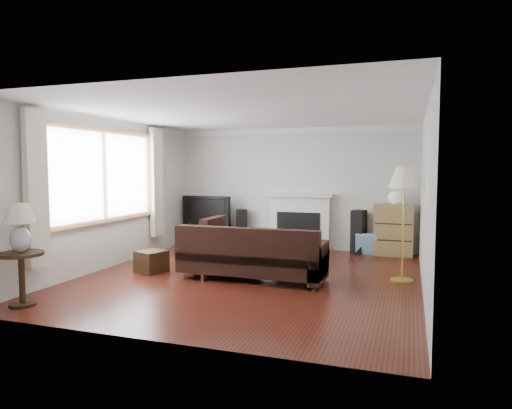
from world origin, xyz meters
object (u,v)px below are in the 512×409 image
(coffee_table, at_px, (276,249))
(side_table, at_px, (22,279))
(sectional_sofa, at_px, (253,254))
(floor_lamp, at_px, (403,225))
(tv_stand, at_px, (209,235))
(bookshelf, at_px, (394,230))

(coffee_table, height_order, side_table, side_table)
(side_table, bearing_deg, coffee_table, 57.28)
(sectional_sofa, relative_size, floor_lamp, 1.40)
(tv_stand, relative_size, sectional_sofa, 0.38)
(tv_stand, xyz_separation_m, coffee_table, (1.90, -1.29, 0.00))
(bookshelf, bearing_deg, sectional_sofa, -126.69)
(floor_lamp, bearing_deg, side_table, -148.15)
(tv_stand, bearing_deg, side_table, -93.84)
(bookshelf, bearing_deg, coffee_table, -145.95)
(coffee_table, height_order, floor_lamp, floor_lamp)
(tv_stand, relative_size, floor_lamp, 0.53)
(sectional_sofa, height_order, coffee_table, sectional_sofa)
(coffee_table, bearing_deg, tv_stand, 120.94)
(tv_stand, xyz_separation_m, side_table, (-0.32, -4.75, 0.10))
(coffee_table, distance_m, floor_lamp, 2.35)
(tv_stand, distance_m, coffee_table, 2.30)
(side_table, bearing_deg, tv_stand, 86.16)
(sectional_sofa, distance_m, floor_lamp, 2.26)
(sectional_sofa, xyz_separation_m, floor_lamp, (2.14, 0.55, 0.47))
(tv_stand, distance_m, side_table, 4.76)
(sectional_sofa, bearing_deg, bookshelf, 53.31)
(floor_lamp, bearing_deg, sectional_sofa, -165.57)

